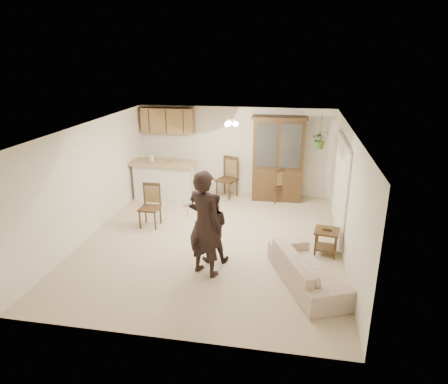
% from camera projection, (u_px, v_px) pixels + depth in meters
% --- Properties ---
extents(floor, '(6.50, 6.50, 0.00)m').
position_uv_depth(floor, '(212.00, 240.00, 8.79)').
color(floor, beige).
rests_on(floor, ground).
extents(ceiling, '(5.50, 6.50, 0.02)m').
position_uv_depth(ceiling, '(211.00, 127.00, 7.97)').
color(ceiling, silver).
rests_on(ceiling, wall_back).
extents(wall_back, '(5.50, 0.02, 2.50)m').
position_uv_depth(wall_back, '(235.00, 151.00, 11.40)').
color(wall_back, silver).
rests_on(wall_back, ground).
extents(wall_front, '(5.50, 0.02, 2.50)m').
position_uv_depth(wall_front, '(162.00, 262.00, 5.36)').
color(wall_front, silver).
rests_on(wall_front, ground).
extents(wall_left, '(0.02, 6.50, 2.50)m').
position_uv_depth(wall_left, '(90.00, 180.00, 8.84)').
color(wall_left, silver).
rests_on(wall_left, ground).
extents(wall_right, '(0.02, 6.50, 2.50)m').
position_uv_depth(wall_right, '(347.00, 194.00, 7.92)').
color(wall_right, silver).
rests_on(wall_right, ground).
extents(breakfast_bar, '(1.60, 0.55, 1.00)m').
position_uv_depth(breakfast_bar, '(164.00, 182.00, 11.12)').
color(breakfast_bar, silver).
rests_on(breakfast_bar, floor).
extents(bar_top, '(1.75, 0.70, 0.08)m').
position_uv_depth(bar_top, '(163.00, 163.00, 10.94)').
color(bar_top, tan).
rests_on(bar_top, breakfast_bar).
extents(upper_cabinets, '(1.50, 0.34, 0.70)m').
position_uv_depth(upper_cabinets, '(168.00, 120.00, 11.27)').
color(upper_cabinets, brown).
rests_on(upper_cabinets, wall_back).
extents(vertical_blinds, '(0.06, 2.30, 2.10)m').
position_uv_depth(vertical_blinds, '(340.00, 187.00, 8.82)').
color(vertical_blinds, silver).
rests_on(vertical_blinds, wall_right).
extents(ceiling_fixture, '(0.36, 0.36, 0.20)m').
position_uv_depth(ceiling_fixture, '(231.00, 123.00, 9.08)').
color(ceiling_fixture, '#FFEBBF').
rests_on(ceiling_fixture, ceiling).
extents(hanging_plant, '(0.43, 0.37, 0.48)m').
position_uv_depth(hanging_plant, '(320.00, 139.00, 10.03)').
color(hanging_plant, '#376127').
rests_on(hanging_plant, ceiling).
extents(plant_cord, '(0.01, 0.01, 0.65)m').
position_uv_depth(plant_cord, '(321.00, 126.00, 9.92)').
color(plant_cord, black).
rests_on(plant_cord, ceiling).
extents(sofa, '(1.41, 2.01, 0.73)m').
position_uv_depth(sofa, '(308.00, 265.00, 7.03)').
color(sofa, '#F1E4C6').
rests_on(sofa, floor).
extents(adult, '(0.77, 0.66, 1.80)m').
position_uv_depth(adult, '(205.00, 229.00, 7.21)').
color(adult, black).
rests_on(adult, floor).
extents(child, '(0.70, 0.57, 1.35)m').
position_uv_depth(child, '(211.00, 229.00, 7.75)').
color(child, black).
rests_on(child, floor).
extents(china_hutch, '(1.49, 0.61, 2.32)m').
position_uv_depth(china_hutch, '(278.00, 159.00, 10.92)').
color(china_hutch, '#3B2615').
rests_on(china_hutch, floor).
extents(side_table, '(0.55, 0.55, 0.59)m').
position_uv_depth(side_table, '(326.00, 242.00, 8.12)').
color(side_table, '#3B2615').
rests_on(side_table, floor).
extents(chair_bar, '(0.46, 0.46, 1.02)m').
position_uv_depth(chair_bar, '(150.00, 215.00, 9.43)').
color(chair_bar, '#3B2615').
rests_on(chair_bar, floor).
extents(chair_hutch_left, '(0.66, 0.66, 1.15)m').
position_uv_depth(chair_hutch_left, '(227.00, 186.00, 11.34)').
color(chair_hutch_left, '#3B2615').
rests_on(chair_hutch_left, floor).
extents(chair_hutch_right, '(0.61, 0.61, 0.97)m').
position_uv_depth(chair_hutch_right, '(276.00, 191.00, 11.07)').
color(chair_hutch_right, '#3B2615').
rests_on(chair_hutch_right, floor).
extents(controller_adult, '(0.12, 0.18, 0.05)m').
position_uv_depth(controller_adult, '(187.00, 204.00, 6.63)').
color(controller_adult, white).
rests_on(controller_adult, adult).
extents(controller_child, '(0.05, 0.12, 0.04)m').
position_uv_depth(controller_child, '(209.00, 227.00, 7.39)').
color(controller_child, white).
rests_on(controller_child, child).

